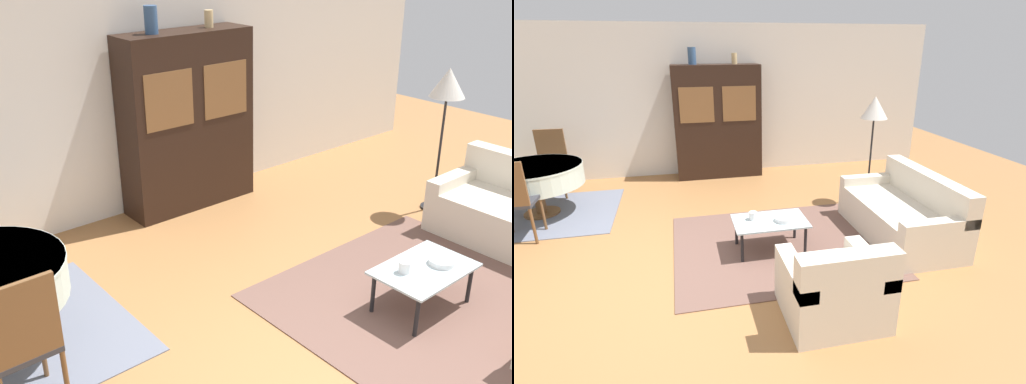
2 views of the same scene
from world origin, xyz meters
The scene contains 11 objects.
ground_plane centered at (0.00, 0.00, 0.00)m, with size 14.00×14.00×0.00m, color #9E6B3D.
wall_back centered at (0.00, 3.63, 1.35)m, with size 10.00×0.06×2.70m.
area_rug centered at (1.21, 0.34, 0.01)m, with size 2.53×2.20×0.01m.
coffee_table centered at (1.08, 0.25, 0.35)m, with size 0.87×0.56×0.38m.
display_cabinet centered at (0.82, 3.34, 1.01)m, with size 1.54×0.48×2.01m.
dining_chair_near centered at (-1.93, 1.18, 0.60)m, with size 0.44×0.44×1.06m.
floor_lamp centered at (2.90, 1.39, 1.42)m, with size 0.39×0.39×1.65m.
cup centered at (0.89, 0.32, 0.44)m, with size 0.10×0.10×0.10m.
bowl centered at (1.24, 0.20, 0.42)m, with size 0.21×0.21×0.05m.
vase_tall centered at (0.43, 3.34, 2.15)m, with size 0.14×0.14×0.28m.
vase_short centered at (1.16, 3.34, 2.11)m, with size 0.10×0.10×0.19m.
Camera 1 is at (-2.79, -2.16, 2.96)m, focal length 42.00 mm.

